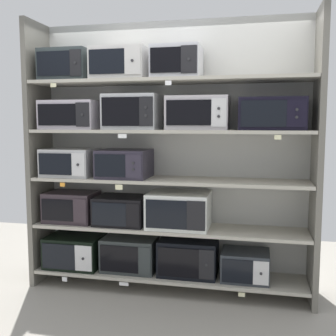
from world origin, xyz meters
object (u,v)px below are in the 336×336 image
Objects in this scene: microwave_8 at (125,164)px; microwave_10 at (132,112)px; microwave_3 at (245,265)px; microwave_15 at (177,63)px; microwave_6 at (179,210)px; microwave_0 at (75,251)px; microwave_4 at (72,207)px; microwave_1 at (130,254)px; microwave_7 at (71,162)px; microwave_5 at (122,210)px; microwave_2 at (188,257)px; microwave_11 at (198,113)px; microwave_14 at (121,64)px; microwave_12 at (272,114)px; microwave_9 at (72,115)px; microwave_13 at (67,66)px.

microwave_10 reaches higher than microwave_8.
microwave_15 reaches higher than microwave_3.
microwave_10 is 0.61m from microwave_15.
microwave_6 is (-0.62, 0.00, 0.49)m from microwave_3.
microwave_10 is at bearing -180.00° from microwave_3.
microwave_4 reaches higher than microwave_0.
microwave_7 is at bearing 179.99° from microwave_1.
microwave_8 is (0.53, 0.00, 0.89)m from microwave_0.
microwave_5 is 0.95m from microwave_10.
microwave_10 reaches higher than microwave_6.
microwave_11 reaches higher than microwave_2.
microwave_11 is (0.70, 0.00, 0.47)m from microwave_8.
microwave_3 is 2.18m from microwave_14.
microwave_6 is 1.02× the size of microwave_12.
microwave_15 is at bearing 0.03° from microwave_10.
microwave_9 is 1.07× the size of microwave_14.
microwave_0 is at bearing -0.79° from microwave_4.
microwave_6 is 0.68m from microwave_8.
microwave_14 is (-0.73, 0.00, 0.45)m from microwave_11.
microwave_2 reaches higher than microwave_3.
microwave_12 is at bearing -0.01° from microwave_4.
microwave_5 is 0.88× the size of microwave_11.
microwave_7 is at bearing 179.98° from microwave_10.
microwave_5 is at bearing -0.04° from microwave_4.
microwave_9 is (-0.49, 0.00, 0.91)m from microwave_5.
microwave_3 is at bearing -0.01° from microwave_4.
microwave_3 is 0.77× the size of microwave_12.
microwave_5 is (-0.65, -0.00, 0.42)m from microwave_2.
microwave_9 is 1.13m from microwave_15.
microwave_7 is 1.96m from microwave_12.
microwave_0 is 1.35m from microwave_9.
microwave_11 is at bearing -0.01° from microwave_4.
microwave_0 is 0.95× the size of microwave_6.
microwave_11 is (0.62, 0.00, -0.01)m from microwave_10.
microwave_13 is (-1.92, 0.00, 0.47)m from microwave_12.
microwave_14 is (-1.37, 0.00, 0.46)m from microwave_12.
microwave_5 is 1.04m from microwave_9.
microwave_3 is at bearing -180.00° from microwave_12.
microwave_1 reaches higher than microwave_0.
microwave_5 is at bearing -0.00° from microwave_0.
microwave_10 is 1.16× the size of microwave_15.
microwave_4 is at bearing 179.99° from microwave_15.
microwave_10 is at bearing -180.00° from microwave_12.
microwave_11 is 1.28× the size of microwave_15.
microwave_1 is 0.67m from microwave_6.
microwave_11 is at bearing 0.02° from microwave_1.
microwave_3 is 0.85× the size of microwave_10.
microwave_10 is at bearing -180.00° from microwave_2.
microwave_7 reaches higher than microwave_8.
microwave_4 reaches higher than microwave_3.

